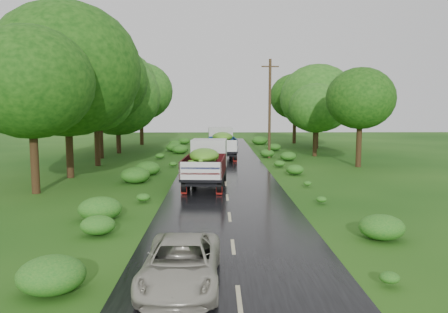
{
  "coord_description": "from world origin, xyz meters",
  "views": [
    {
      "loc": [
        -0.54,
        -18.31,
        4.77
      ],
      "look_at": [
        -0.11,
        7.96,
        1.7
      ],
      "focal_mm": 35.0,
      "sensor_mm": 36.0,
      "label": 1
    }
  ],
  "objects_px": {
    "truck_near": "(206,161)",
    "truck_far": "(222,141)",
    "utility_pole": "(270,108)",
    "car": "(181,263)"
  },
  "relations": [
    {
      "from": "truck_near",
      "to": "car",
      "type": "bearing_deg",
      "value": -87.22
    },
    {
      "from": "truck_far",
      "to": "utility_pole",
      "type": "distance_m",
      "value": 5.32
    },
    {
      "from": "truck_far",
      "to": "utility_pole",
      "type": "xyz_separation_m",
      "value": [
        4.36,
        0.12,
        3.05
      ]
    },
    {
      "from": "car",
      "to": "utility_pole",
      "type": "height_order",
      "value": "utility_pole"
    },
    {
      "from": "car",
      "to": "utility_pole",
      "type": "distance_m",
      "value": 29.34
    },
    {
      "from": "truck_far",
      "to": "car",
      "type": "distance_m",
      "value": 28.43
    },
    {
      "from": "utility_pole",
      "to": "car",
      "type": "bearing_deg",
      "value": -102.95
    },
    {
      "from": "car",
      "to": "truck_far",
      "type": "bearing_deg",
      "value": 88.3
    },
    {
      "from": "truck_near",
      "to": "truck_far",
      "type": "height_order",
      "value": "truck_far"
    },
    {
      "from": "car",
      "to": "utility_pole",
      "type": "bearing_deg",
      "value": 79.69
    }
  ]
}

